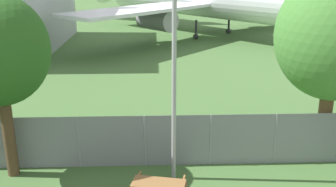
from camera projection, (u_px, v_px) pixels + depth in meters
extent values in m
cylinder|color=gray|center=(11.00, 143.00, 14.97)|extent=(0.07, 0.07, 2.10)
cylinder|color=gray|center=(78.00, 142.00, 15.06)|extent=(0.07, 0.07, 2.10)
cylinder|color=gray|center=(145.00, 141.00, 15.16)|extent=(0.07, 0.07, 2.10)
cylinder|color=gray|center=(210.00, 140.00, 15.25)|extent=(0.07, 0.07, 2.10)
cylinder|color=gray|center=(275.00, 139.00, 15.35)|extent=(0.07, 0.07, 2.10)
cube|color=slate|center=(210.00, 140.00, 15.25)|extent=(56.00, 0.01, 2.10)
cylinder|color=#939399|center=(253.00, 9.00, 48.77)|extent=(4.23, 4.48, 2.06)
cube|color=silver|center=(140.00, 10.00, 36.44)|extent=(14.43, 15.28, 0.30)
cylinder|color=#939399|center=(157.00, 20.00, 38.64)|extent=(4.23, 4.48, 2.06)
cylinder|color=#2D2D33|center=(328.00, 44.00, 34.46)|extent=(0.24, 0.24, 2.05)
cylinder|color=#2D2D33|center=(327.00, 52.00, 34.69)|extent=(0.59, 0.62, 0.56)
cylinder|color=#2D2D33|center=(229.00, 25.00, 45.62)|extent=(0.24, 0.24, 2.05)
cylinder|color=#2D2D33|center=(228.00, 31.00, 45.85)|extent=(0.59, 0.62, 0.56)
cylinder|color=#2D2D33|center=(196.00, 30.00, 42.10)|extent=(0.24, 0.24, 2.05)
cylinder|color=#2D2D33|center=(196.00, 37.00, 42.33)|extent=(0.59, 0.62, 0.56)
cube|color=brown|center=(158.00, 183.00, 12.80)|extent=(1.86, 1.11, 0.04)
cube|color=brown|center=(162.00, 182.00, 13.42)|extent=(1.76, 0.64, 0.04)
cylinder|color=#4C3823|center=(9.00, 135.00, 14.33)|extent=(0.43, 0.43, 3.26)
cylinder|color=brown|center=(324.00, 122.00, 15.72)|extent=(0.54, 0.54, 3.12)
ellipsoid|color=#427A33|center=(335.00, 36.00, 14.65)|extent=(4.47, 4.47, 4.92)
cylinder|color=#99999E|center=(174.00, 83.00, 13.42)|extent=(0.16, 0.16, 7.39)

